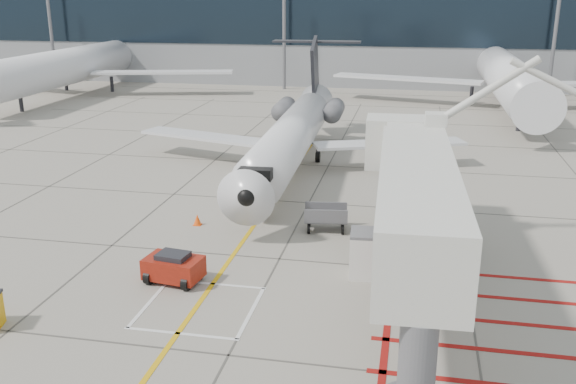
# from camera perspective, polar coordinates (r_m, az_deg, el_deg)

# --- Properties ---
(ground_plane) EXTENTS (260.00, 260.00, 0.00)m
(ground_plane) POSITION_cam_1_polar(r_m,az_deg,el_deg) (25.05, -2.71, -9.56)
(ground_plane) COLOR gray
(ground_plane) RESTS_ON ground
(regional_jet) EXTENTS (24.15, 30.05, 7.70)m
(regional_jet) POSITION_cam_1_polar(r_m,az_deg,el_deg) (38.91, -0.26, 6.36)
(regional_jet) COLOR silver
(regional_jet) RESTS_ON ground_plane
(jet_bridge) EXTENTS (9.31, 18.62, 7.33)m
(jet_bridge) POSITION_cam_1_polar(r_m,az_deg,el_deg) (23.48, 11.29, -2.05)
(jet_bridge) COLOR silver
(jet_bridge) RESTS_ON ground_plane
(pushback_tug) EXTENTS (2.45, 1.72, 1.32)m
(pushback_tug) POSITION_cam_1_polar(r_m,az_deg,el_deg) (26.62, -10.14, -6.55)
(pushback_tug) COLOR maroon
(pushback_tug) RESTS_ON ground_plane
(baggage_cart) EXTENTS (2.25, 1.59, 1.32)m
(baggage_cart) POSITION_cam_1_polar(r_m,az_deg,el_deg) (31.70, 3.38, -2.29)
(baggage_cart) COLOR #58575C
(baggage_cart) RESTS_ON ground_plane
(ground_power_unit) EXTENTS (2.52, 1.56, 1.93)m
(ground_power_unit) POSITION_cam_1_polar(r_m,az_deg,el_deg) (26.85, 8.15, -5.51)
(ground_power_unit) COLOR silver
(ground_power_unit) RESTS_ON ground_plane
(cone_nose) EXTENTS (0.41, 0.41, 0.57)m
(cone_nose) POSITION_cam_1_polar(r_m,az_deg,el_deg) (32.80, -8.06, -2.45)
(cone_nose) COLOR #FF4E0D
(cone_nose) RESTS_ON ground_plane
(cone_side) EXTENTS (0.31, 0.31, 0.43)m
(cone_side) POSITION_cam_1_polar(r_m,az_deg,el_deg) (30.66, 6.47, -3.97)
(cone_side) COLOR #FE660D
(cone_side) RESTS_ON ground_plane
(terminal_building) EXTENTS (180.00, 28.00, 14.00)m
(terminal_building) POSITION_cam_1_polar(r_m,az_deg,el_deg) (91.83, 14.50, 14.28)
(terminal_building) COLOR gray
(terminal_building) RESTS_ON ground_plane
(terminal_glass_band) EXTENTS (180.00, 0.10, 6.00)m
(terminal_glass_band) POSITION_cam_1_polar(r_m,az_deg,el_deg) (77.77, 15.05, 14.48)
(terminal_glass_band) COLOR black
(terminal_glass_band) RESTS_ON ground_plane
(bg_aircraft_b) EXTENTS (35.03, 38.92, 11.68)m
(bg_aircraft_b) POSITION_cam_1_polar(r_m,az_deg,el_deg) (77.61, -18.31, 12.59)
(bg_aircraft_b) COLOR silver
(bg_aircraft_b) RESTS_ON ground_plane
(bg_aircraft_c) EXTENTS (34.86, 38.74, 11.62)m
(bg_aircraft_c) POSITION_cam_1_polar(r_m,az_deg,el_deg) (68.40, 18.94, 11.95)
(bg_aircraft_c) COLOR silver
(bg_aircraft_c) RESTS_ON ground_plane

